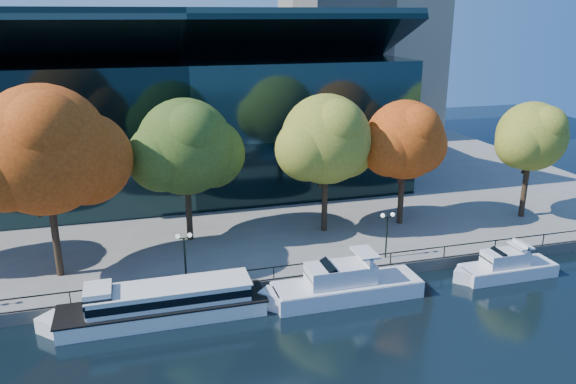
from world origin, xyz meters
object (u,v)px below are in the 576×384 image
object	(u,v)px
tree_2	(187,149)
tree_5	(533,138)
lamp_2	(387,225)
tour_boat	(158,303)
cruiser_near	(341,285)
tree_1	(47,153)
tree_3	(328,141)
lamp_1	(184,246)
tree_4	(406,142)
cruiser_far	(504,267)

from	to	relation	value
tree_2	tree_5	world-z (taller)	tree_2
lamp_2	tour_boat	bearing A→B (deg)	-170.28
tree_2	tree_5	bearing A→B (deg)	-5.14
cruiser_near	lamp_2	bearing A→B (deg)	35.63
lamp_2	tree_1	bearing A→B (deg)	171.43
tree_3	lamp_1	bearing A→B (deg)	-152.38
tree_2	tree_4	bearing A→B (deg)	-3.86
tree_1	tree_3	distance (m)	23.62
lamp_2	tree_3	bearing A→B (deg)	110.66
tree_1	tree_5	world-z (taller)	tree_1
tree_4	lamp_1	size ratio (longest dim) A/B	3.02
cruiser_far	lamp_2	world-z (taller)	lamp_2
tour_boat	lamp_1	world-z (taller)	lamp_1
tree_1	tree_2	distance (m)	11.81
tree_1	lamp_1	xyz separation A→B (m)	(9.30, -3.93, -6.99)
tour_boat	cruiser_far	size ratio (longest dim) A/B	1.76
tree_4	lamp_2	size ratio (longest dim) A/B	3.02
tree_2	tree_4	xyz separation A→B (m)	(20.45, -1.38, -0.29)
tree_4	lamp_2	xyz separation A→B (m)	(-5.09, -7.22, -5.26)
lamp_2	cruiser_far	bearing A→B (deg)	-25.87
tour_boat	cruiser_near	xyz separation A→B (m)	(13.57, -0.71, -0.15)
tour_boat	tree_2	world-z (taller)	tree_2
tour_boat	cruiser_near	distance (m)	13.59
cruiser_near	tree_1	size ratio (longest dim) A/B	0.84
tree_4	tree_5	distance (m)	12.99
tree_1	cruiser_near	bearing A→B (deg)	-21.10
tree_1	tour_boat	bearing A→B (deg)	-45.97
tour_boat	tree_3	xyz separation A→B (m)	(16.37, 10.62, 8.44)
tree_2	tree_4	distance (m)	20.50
cruiser_near	tree_3	size ratio (longest dim) A/B	0.97
tree_4	lamp_2	bearing A→B (deg)	-125.19
tree_4	tour_boat	bearing A→B (deg)	-156.57
cruiser_near	cruiser_far	xyz separation A→B (m)	(14.28, -0.23, -0.20)
tree_1	lamp_1	world-z (taller)	tree_1
cruiser_far	tree_2	distance (m)	28.60
lamp_2	tree_2	bearing A→B (deg)	150.75
tour_boat	tree_4	bearing A→B (deg)	23.43
tree_2	tree_4	world-z (taller)	tree_2
tree_1	tree_2	world-z (taller)	tree_1
tree_3	tree_5	distance (m)	20.83
lamp_1	tree_3	bearing A→B (deg)	27.62
tree_5	lamp_2	xyz separation A→B (m)	(-17.98, -5.60, -5.19)
tree_1	lamp_2	size ratio (longest dim) A/B	3.74
tree_2	lamp_2	size ratio (longest dim) A/B	3.22
tree_4	lamp_1	world-z (taller)	tree_4
tree_3	tree_4	bearing A→B (deg)	-0.90
tree_1	tree_3	xyz separation A→B (m)	(23.34, 3.41, -1.25)
cruiser_far	tree_4	size ratio (longest dim) A/B	0.74
tree_3	lamp_1	xyz separation A→B (m)	(-14.04, -7.35, -5.74)
lamp_1	tour_boat	bearing A→B (deg)	-125.40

